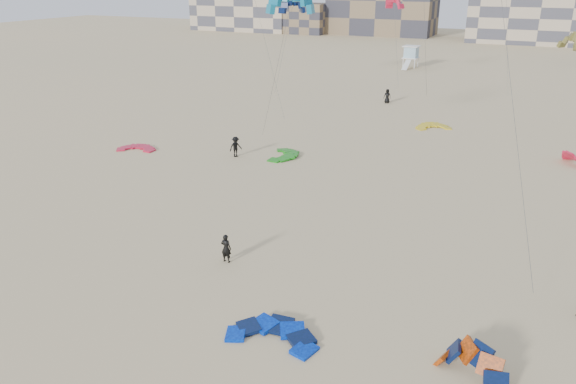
% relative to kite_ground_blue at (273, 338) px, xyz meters
% --- Properties ---
extents(ground, '(320.00, 320.00, 0.00)m').
position_rel_kite_ground_blue_xyz_m(ground, '(-4.21, 2.98, 0.00)').
color(ground, tan).
rests_on(ground, ground).
extents(kite_ground_blue, '(4.13, 4.32, 0.98)m').
position_rel_kite_ground_blue_xyz_m(kite_ground_blue, '(0.00, 0.00, 0.00)').
color(kite_ground_blue, '#0040E2').
rests_on(kite_ground_blue, ground).
extents(kite_ground_orange, '(4.52, 4.50, 3.21)m').
position_rel_kite_ground_blue_xyz_m(kite_ground_orange, '(8.59, 0.94, 0.00)').
color(kite_ground_orange, '#F94D08').
rests_on(kite_ground_orange, ground).
extents(kite_ground_red, '(4.09, 4.24, 0.60)m').
position_rel_kite_ground_blue_xyz_m(kite_ground_red, '(-24.73, 21.03, 0.00)').
color(kite_ground_red, red).
rests_on(kite_ground_red, ground).
extents(kite_ground_green, '(4.63, 4.44, 0.80)m').
position_rel_kite_ground_blue_xyz_m(kite_ground_green, '(-11.30, 25.03, 0.00)').
color(kite_ground_green, '#1F9017').
rests_on(kite_ground_green, ground).
extents(kite_ground_red_far, '(4.19, 4.16, 3.06)m').
position_rel_kite_ground_blue_xyz_m(kite_ground_red_far, '(12.83, 33.61, 0.00)').
color(kite_ground_red_far, red).
rests_on(kite_ground_red_far, ground).
extents(kite_ground_yellow, '(4.88, 4.96, 1.28)m').
position_rel_kite_ground_blue_xyz_m(kite_ground_yellow, '(-0.87, 40.84, 0.00)').
color(kite_ground_yellow, '#C48919').
rests_on(kite_ground_yellow, ground).
extents(kitesurfer_main, '(0.64, 0.44, 1.72)m').
position_rel_kite_ground_blue_xyz_m(kitesurfer_main, '(-5.66, 5.43, 0.86)').
color(kitesurfer_main, black).
rests_on(kitesurfer_main, ground).
extents(kitesurfer_c, '(1.23, 1.40, 1.87)m').
position_rel_kite_ground_blue_xyz_m(kitesurfer_c, '(-15.12, 23.06, 0.94)').
color(kitesurfer_c, black).
rests_on(kitesurfer_c, ground).
extents(kitesurfer_e, '(0.91, 0.62, 1.80)m').
position_rel_kite_ground_blue_xyz_m(kitesurfer_e, '(-8.81, 51.07, 0.90)').
color(kitesurfer_e, black).
rests_on(kitesurfer_e, ground).
extents(kite_fly_teal_a, '(7.72, 7.55, 13.57)m').
position_rel_kite_ground_blue_xyz_m(kite_fly_teal_a, '(-9.39, 22.43, 13.34)').
color(kite_fly_teal_a, '#0C6F89').
rests_on(kite_fly_teal_a, ground).
extents(kite_fly_olive, '(7.60, 14.68, 9.65)m').
position_rel_kite_ground_blue_xyz_m(kite_fly_olive, '(11.16, 43.25, 9.30)').
color(kite_fly_olive, olive).
rests_on(kite_fly_olive, ground).
extents(kite_fly_navy, '(5.36, 12.43, 11.50)m').
position_rel_kite_ground_blue_xyz_m(kite_fly_navy, '(-24.59, 56.30, 11.15)').
color(kite_fly_navy, '#081447').
rests_on(kite_fly_navy, ground).
extents(kite_fly_red, '(5.01, 7.08, 12.08)m').
position_rel_kite_ground_blue_xyz_m(kite_fly_red, '(-11.69, 62.59, 11.64)').
color(kite_fly_red, red).
rests_on(kite_fly_red, ground).
extents(lifeguard_tower_far, '(2.82, 5.25, 3.80)m').
position_rel_kite_ground_blue_xyz_m(lifeguard_tower_far, '(-12.98, 81.37, 1.88)').
color(lifeguard_tower_far, white).
rests_on(lifeguard_tower_far, ground).
extents(condo_west_a, '(30.00, 15.00, 14.00)m').
position_rel_kite_ground_blue_xyz_m(condo_west_a, '(-74.21, 132.98, 7.00)').
color(condo_west_a, tan).
rests_on(condo_west_a, ground).
extents(condo_west_b, '(28.00, 14.00, 18.00)m').
position_rel_kite_ground_blue_xyz_m(condo_west_b, '(-34.21, 136.98, 9.00)').
color(condo_west_b, '#766247').
rests_on(condo_west_b, ground).
extents(condo_mid, '(32.00, 16.00, 12.00)m').
position_rel_kite_ground_blue_xyz_m(condo_mid, '(5.79, 132.98, 6.00)').
color(condo_mid, tan).
rests_on(condo_mid, ground).
extents(condo_fill_left, '(12.00, 10.00, 8.00)m').
position_rel_kite_ground_blue_xyz_m(condo_fill_left, '(-54.21, 130.98, 4.00)').
color(condo_fill_left, '#766247').
rests_on(condo_fill_left, ground).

